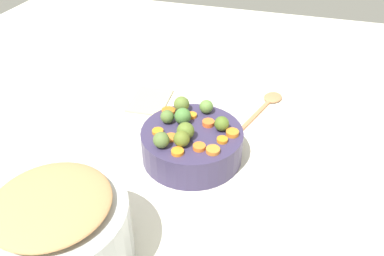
% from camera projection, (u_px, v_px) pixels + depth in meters
% --- Properties ---
extents(tabletop, '(2.40, 2.40, 0.02)m').
position_uv_depth(tabletop, '(186.00, 166.00, 1.01)').
color(tabletop, silver).
rests_on(tabletop, ground).
extents(serving_bowl_carrots, '(0.26, 0.26, 0.08)m').
position_uv_depth(serving_bowl_carrots, '(192.00, 144.00, 1.00)').
color(serving_bowl_carrots, '#383053').
rests_on(serving_bowl_carrots, tabletop).
extents(metal_pot, '(0.27, 0.27, 0.14)m').
position_uv_depth(metal_pot, '(60.00, 235.00, 0.73)').
color(metal_pot, '#B7BDBE').
rests_on(metal_pot, tabletop).
extents(stuffing_mound, '(0.21, 0.21, 0.03)m').
position_uv_depth(stuffing_mound, '(51.00, 203.00, 0.68)').
color(stuffing_mound, tan).
rests_on(stuffing_mound, metal_pot).
extents(carrot_slice_0, '(0.04, 0.04, 0.01)m').
position_uv_depth(carrot_slice_0, '(199.00, 147.00, 0.92)').
color(carrot_slice_0, orange).
rests_on(carrot_slice_0, serving_bowl_carrots).
extents(carrot_slice_1, '(0.04, 0.04, 0.01)m').
position_uv_depth(carrot_slice_1, '(178.00, 152.00, 0.90)').
color(carrot_slice_1, orange).
rests_on(carrot_slice_1, serving_bowl_carrots).
extents(carrot_slice_2, '(0.05, 0.05, 0.01)m').
position_uv_depth(carrot_slice_2, '(168.00, 111.00, 1.04)').
color(carrot_slice_2, orange).
rests_on(carrot_slice_2, serving_bowl_carrots).
extents(carrot_slice_3, '(0.04, 0.04, 0.01)m').
position_uv_depth(carrot_slice_3, '(222.00, 140.00, 0.94)').
color(carrot_slice_3, orange).
rests_on(carrot_slice_3, serving_bowl_carrots).
extents(carrot_slice_4, '(0.04, 0.04, 0.01)m').
position_uv_depth(carrot_slice_4, '(158.00, 131.00, 0.97)').
color(carrot_slice_4, orange).
rests_on(carrot_slice_4, serving_bowl_carrots).
extents(carrot_slice_5, '(0.03, 0.03, 0.01)m').
position_uv_depth(carrot_slice_5, '(192.00, 115.00, 1.03)').
color(carrot_slice_5, orange).
rests_on(carrot_slice_5, serving_bowl_carrots).
extents(carrot_slice_6, '(0.05, 0.05, 0.01)m').
position_uv_depth(carrot_slice_6, '(213.00, 150.00, 0.91)').
color(carrot_slice_6, orange).
rests_on(carrot_slice_6, serving_bowl_carrots).
extents(carrot_slice_7, '(0.04, 0.04, 0.01)m').
position_uv_depth(carrot_slice_7, '(232.00, 133.00, 0.96)').
color(carrot_slice_7, orange).
rests_on(carrot_slice_7, serving_bowl_carrots).
extents(carrot_slice_8, '(0.05, 0.05, 0.01)m').
position_uv_depth(carrot_slice_8, '(171.00, 137.00, 0.95)').
color(carrot_slice_8, orange).
rests_on(carrot_slice_8, serving_bowl_carrots).
extents(carrot_slice_9, '(0.04, 0.04, 0.01)m').
position_uv_depth(carrot_slice_9, '(208.00, 123.00, 1.00)').
color(carrot_slice_9, orange).
rests_on(carrot_slice_9, serving_bowl_carrots).
extents(brussels_sprout_0, '(0.04, 0.04, 0.04)m').
position_uv_depth(brussels_sprout_0, '(183.00, 116.00, 0.99)').
color(brussels_sprout_0, '#487B36').
rests_on(brussels_sprout_0, serving_bowl_carrots).
extents(brussels_sprout_1, '(0.04, 0.04, 0.04)m').
position_uv_depth(brussels_sprout_1, '(161.00, 140.00, 0.92)').
color(brussels_sprout_1, '#546E34').
rests_on(brussels_sprout_1, serving_bowl_carrots).
extents(brussels_sprout_2, '(0.04, 0.04, 0.04)m').
position_uv_depth(brussels_sprout_2, '(184.00, 131.00, 0.94)').
color(brussels_sprout_2, '#5A732A').
rests_on(brussels_sprout_2, serving_bowl_carrots).
extents(brussels_sprout_3, '(0.04, 0.04, 0.04)m').
position_uv_depth(brussels_sprout_3, '(222.00, 124.00, 0.97)').
color(brussels_sprout_3, '#516D24').
rests_on(brussels_sprout_3, serving_bowl_carrots).
extents(brussels_sprout_4, '(0.04, 0.04, 0.04)m').
position_uv_depth(brussels_sprout_4, '(182.00, 104.00, 1.04)').
color(brussels_sprout_4, olive).
rests_on(brussels_sprout_4, serving_bowl_carrots).
extents(brussels_sprout_5, '(0.04, 0.04, 0.04)m').
position_uv_depth(brussels_sprout_5, '(206.00, 107.00, 1.04)').
color(brussels_sprout_5, olive).
rests_on(brussels_sprout_5, serving_bowl_carrots).
extents(brussels_sprout_6, '(0.04, 0.04, 0.04)m').
position_uv_depth(brussels_sprout_6, '(181.00, 139.00, 0.92)').
color(brussels_sprout_6, '#5B6B24').
rests_on(brussels_sprout_6, serving_bowl_carrots).
extents(brussels_sprout_7, '(0.04, 0.04, 0.04)m').
position_uv_depth(brussels_sprout_7, '(167.00, 117.00, 1.00)').
color(brussels_sprout_7, '#537233').
rests_on(brussels_sprout_7, serving_bowl_carrots).
extents(wooden_spoon, '(0.27, 0.11, 0.01)m').
position_uv_depth(wooden_spoon, '(267.00, 103.00, 1.23)').
color(wooden_spoon, '#B87B50').
rests_on(wooden_spoon, tabletop).
extents(dish_towel, '(0.16, 0.13, 0.01)m').
position_uv_depth(dish_towel, '(150.00, 101.00, 1.24)').
color(dish_towel, '#C3B68A').
rests_on(dish_towel, tabletop).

